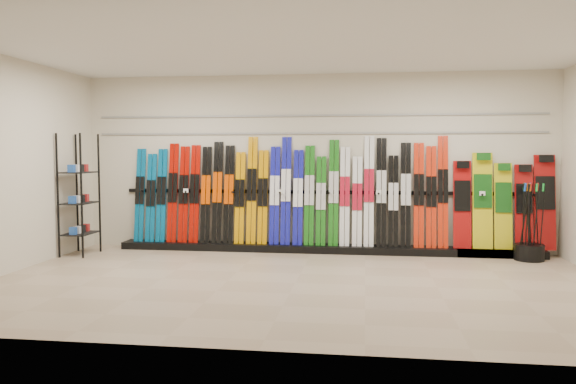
# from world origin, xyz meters

# --- Properties ---
(floor) EXTENTS (8.00, 8.00, 0.00)m
(floor) POSITION_xyz_m (0.00, 0.00, 0.00)
(floor) COLOR gray
(floor) RESTS_ON ground
(back_wall) EXTENTS (8.00, 0.00, 8.00)m
(back_wall) POSITION_xyz_m (0.00, 2.50, 1.50)
(back_wall) COLOR beige
(back_wall) RESTS_ON floor
(left_wall) EXTENTS (0.00, 5.00, 5.00)m
(left_wall) POSITION_xyz_m (-4.00, 0.00, 1.50)
(left_wall) COLOR beige
(left_wall) RESTS_ON floor
(ceiling) EXTENTS (8.00, 8.00, 0.00)m
(ceiling) POSITION_xyz_m (0.00, 0.00, 3.00)
(ceiling) COLOR silver
(ceiling) RESTS_ON back_wall
(ski_rack_base) EXTENTS (8.00, 0.40, 0.12)m
(ski_rack_base) POSITION_xyz_m (0.22, 2.28, 0.06)
(ski_rack_base) COLOR black
(ski_rack_base) RESTS_ON floor
(skis) EXTENTS (5.37, 0.28, 1.83)m
(skis) POSITION_xyz_m (-0.43, 2.35, 0.96)
(skis) COLOR #015485
(skis) RESTS_ON ski_rack_base
(snowboards) EXTENTS (1.58, 0.24, 1.55)m
(snowboards) POSITION_xyz_m (3.10, 2.35, 0.85)
(snowboards) COLOR #990C0C
(snowboards) RESTS_ON ski_rack_base
(accessory_rack) EXTENTS (0.40, 0.60, 1.98)m
(accessory_rack) POSITION_xyz_m (-3.75, 1.53, 0.99)
(accessory_rack) COLOR black
(accessory_rack) RESTS_ON floor
(pole_bin) EXTENTS (0.45, 0.45, 0.25)m
(pole_bin) POSITION_xyz_m (3.41, 2.00, 0.12)
(pole_bin) COLOR black
(pole_bin) RESTS_ON floor
(ski_poles) EXTENTS (0.37, 0.31, 1.18)m
(ski_poles) POSITION_xyz_m (3.41, 2.00, 0.61)
(ski_poles) COLOR black
(ski_poles) RESTS_ON pole_bin
(slatwall_rail_0) EXTENTS (7.60, 0.02, 0.03)m
(slatwall_rail_0) POSITION_xyz_m (0.00, 2.48, 2.00)
(slatwall_rail_0) COLOR gray
(slatwall_rail_0) RESTS_ON back_wall
(slatwall_rail_1) EXTENTS (7.60, 0.02, 0.03)m
(slatwall_rail_1) POSITION_xyz_m (0.00, 2.48, 2.30)
(slatwall_rail_1) COLOR gray
(slatwall_rail_1) RESTS_ON back_wall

